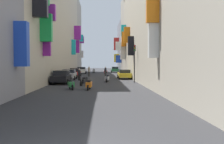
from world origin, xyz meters
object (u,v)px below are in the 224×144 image
Objects in this scene: scooter_green at (71,84)px; parked_car_black at (61,77)px; scooter_red at (106,72)px; scooter_silver at (107,78)px; pedestrian_near_left at (89,72)px; pedestrian_near_right at (79,75)px; scooter_white at (94,71)px; parked_car_red at (75,72)px; pedestrian_crossing at (105,71)px; parked_car_silver at (69,74)px; parked_car_green at (115,69)px; scooter_black at (84,81)px; parked_car_yellow at (124,74)px; parked_car_white at (82,70)px; scooter_orange at (89,84)px; traffic_light_near_corner at (134,57)px.

parked_car_black is at bearing 107.39° from scooter_green.
parked_car_black is 24.43m from scooter_red.
pedestrian_near_left reaches higher than scooter_silver.
scooter_silver is 4.66m from pedestrian_near_right.
scooter_white is (-2.77, 5.39, 0.00)m from scooter_red.
parked_car_red is 2.65m from pedestrian_near_left.
pedestrian_crossing is (5.36, 0.83, 0.07)m from parked_car_red.
parked_car_silver reaches higher than scooter_green.
scooter_black is at bearing -98.83° from parked_car_green.
pedestrian_near_right is (-6.35, -2.78, 0.06)m from parked_car_yellow.
parked_car_white is 2.15× the size of scooter_silver.
scooter_orange is at bearing -96.78° from parked_car_green.
scooter_green is (1.95, -12.54, -0.30)m from parked_car_silver.
parked_car_red is 2.13× the size of scooter_red.
parked_car_red is 2.06× the size of scooter_white.
scooter_orange is at bearing -74.50° from parked_car_silver.
scooter_white is 0.44× the size of traffic_light_near_corner.
scooter_orange is at bearing -79.36° from scooter_black.
scooter_orange is (3.57, -12.86, -0.30)m from parked_car_silver.
parked_car_green reaches higher than scooter_orange.
parked_car_black is at bearing -90.41° from parked_car_white.
parked_car_silver reaches higher than scooter_silver.
scooter_red is at bearing 78.80° from pedestrian_near_right.
scooter_red is 30.09m from scooter_green.
parked_car_white is at bearing 93.26° from scooter_green.
traffic_light_near_corner reaches higher than pedestrian_near_right.
pedestrian_near_right reaches higher than scooter_red.
scooter_white is at bearing 89.15° from pedestrian_near_left.
scooter_red is at bearing 89.06° from pedestrian_crossing.
pedestrian_near_right reaches higher than scooter_black.
scooter_black is at bearing -117.77° from parked_car_yellow.
parked_car_white is 2.30× the size of pedestrian_near_left.
pedestrian_near_right reaches higher than parked_car_white.
parked_car_green is at bearing 76.19° from pedestrian_near_right.
pedestrian_crossing reaches higher than scooter_silver.
parked_car_black reaches higher than scooter_red.
traffic_light_near_corner is (8.61, -5.77, 2.29)m from parked_car_silver.
parked_car_white is 0.93× the size of parked_car_black.
pedestrian_near_right is at bearing -103.81° from parked_car_green.
pedestrian_near_right reaches higher than parked_car_silver.
scooter_black and scooter_green have the same top height.
parked_car_yellow is 2.57× the size of pedestrian_crossing.
scooter_red is (5.44, 23.82, -0.32)m from parked_car_black.
parked_car_white is 24.25m from parked_car_black.
parked_car_green is 29.10m from traffic_light_near_corner.
pedestrian_crossing is (3.39, 20.96, 0.36)m from scooter_green.
pedestrian_crossing is at bearing 102.99° from traffic_light_near_corner.
scooter_green is at bearing -113.82° from scooter_silver.
scooter_orange is at bearing -86.79° from pedestrian_near_left.
scooter_orange is (0.86, -35.59, -0.00)m from scooter_white.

